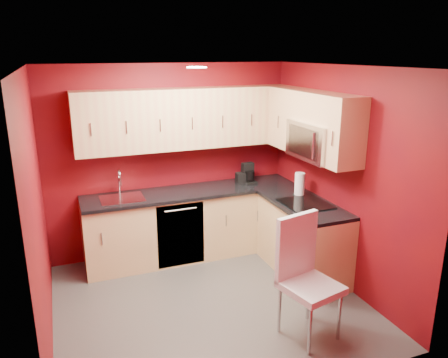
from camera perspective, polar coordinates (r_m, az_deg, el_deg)
floor at (r=4.96m, az=-1.95°, el=-15.82°), size 3.20×3.20×0.00m
ceiling at (r=4.20m, az=-2.29°, el=14.45°), size 3.20×3.20×0.00m
wall_back at (r=5.80m, az=-7.01°, el=2.39°), size 3.20×0.00×3.20m
wall_front at (r=3.14m, az=7.09°, el=-10.00°), size 3.20×0.00×3.20m
wall_left at (r=4.21m, az=-23.21°, el=-4.30°), size 0.00×3.00×3.00m
wall_right at (r=5.14m, az=14.96°, el=0.13°), size 0.00×3.00×3.00m
base_cabinets_back at (r=5.83m, az=-4.07°, el=-5.89°), size 2.80×0.60×0.87m
base_cabinets_right at (r=5.45m, az=10.21°, el=-7.75°), size 0.60×1.30×0.87m
countertop_back at (r=5.66m, az=-4.12°, el=-1.68°), size 2.80×0.63×0.04m
countertop_right at (r=5.27m, az=10.40°, el=-3.31°), size 0.63×1.27×0.04m
upper_cabinets_back at (r=5.58m, az=-4.75°, el=7.92°), size 2.80×0.35×0.75m
upper_cabinets_right at (r=5.27m, az=11.10°, el=7.87°), size 0.35×1.55×0.75m
microwave at (r=5.09m, az=12.10°, el=4.92°), size 0.42×0.76×0.42m
cooktop at (r=5.23m, az=10.57°, el=-3.18°), size 0.50×0.55×0.01m
sink at (r=5.48m, az=-13.21°, el=-2.10°), size 0.52×0.42×0.35m
dishwasher_front at (r=5.51m, az=-5.66°, el=-7.30°), size 0.60×0.02×0.82m
downlight at (r=4.48m, az=-3.58°, el=14.36°), size 0.20×0.20×0.01m
coffee_maker at (r=5.93m, az=3.34°, el=0.74°), size 0.18×0.23×0.27m
napkin_holder at (r=5.94m, az=2.24°, el=0.13°), size 0.14×0.14×0.14m
paper_towel at (r=5.48m, az=9.85°, el=-0.68°), size 0.21×0.21×0.29m
dining_chair at (r=4.24m, az=11.30°, el=-12.89°), size 0.58×0.59×1.18m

